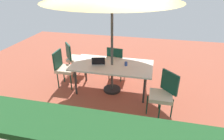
{
  "coord_description": "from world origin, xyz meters",
  "views": [
    {
      "loc": [
        -0.96,
        4.22,
        2.7
      ],
      "look_at": [
        0.0,
        0.0,
        0.59
      ],
      "focal_mm": 31.09,
      "sensor_mm": 36.0,
      "label": 1
    }
  ],
  "objects": [
    {
      "name": "dining_table",
      "position": [
        0.0,
        0.0,
        0.69
      ],
      "size": [
        1.98,
        1.03,
        0.74
      ],
      "color": "white",
      "rests_on": "ground_plane"
    },
    {
      "name": "chair_northwest",
      "position": [
        -1.24,
        0.72,
        0.55
      ],
      "size": [
        0.59,
        0.59,
        0.98
      ],
      "rotation": [
        0.0,
        0.0,
        2.34
      ],
      "color": "beige",
      "rests_on": "ground_plane"
    },
    {
      "name": "cup",
      "position": [
        -0.34,
        -0.02,
        0.79
      ],
      "size": [
        0.07,
        0.07,
        0.1
      ],
      "primitive_type": "cylinder",
      "color": "#334C99",
      "rests_on": "dining_table"
    },
    {
      "name": "chair_east",
      "position": [
        1.3,
        0.02,
        0.55
      ],
      "size": [
        0.47,
        0.46,
        0.98
      ],
      "rotation": [
        0.0,
        0.0,
        4.74
      ],
      "color": "beige",
      "rests_on": "ground_plane"
    },
    {
      "name": "chair_southeast",
      "position": [
        1.3,
        -0.67,
        0.55
      ],
      "size": [
        0.58,
        0.58,
        0.98
      ],
      "rotation": [
        0.0,
        0.0,
        5.39
      ],
      "color": "beige",
      "rests_on": "ground_plane"
    },
    {
      "name": "chair_south",
      "position": [
        0.02,
        -0.66,
        0.55
      ],
      "size": [
        0.48,
        0.49,
        0.98
      ],
      "rotation": [
        0.0,
        0.0,
        -0.13
      ],
      "color": "beige",
      "rests_on": "ground_plane"
    },
    {
      "name": "ground_plane",
      "position": [
        0.0,
        0.0,
        -0.01
      ],
      "size": [
        10.0,
        10.0,
        0.02
      ],
      "primitive_type": "cube",
      "color": "#9E4C38"
    },
    {
      "name": "laptop",
      "position": [
        0.33,
        0.05,
        0.79
      ],
      "size": [
        0.37,
        0.32,
        0.21
      ],
      "rotation": [
        0.0,
        0.0,
        0.26
      ],
      "color": "#B7B7BC",
      "rests_on": "dining_table"
    }
  ]
}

